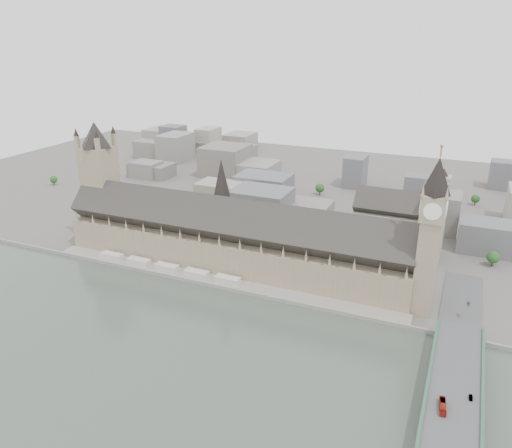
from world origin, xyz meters
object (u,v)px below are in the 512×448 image
at_px(elizabeth_tower, 431,227).
at_px(car_approach, 468,304).
at_px(palace_of_westminster, 231,239).
at_px(red_bus_north, 443,406).
at_px(westminster_bridge, 451,416).
at_px(car_silver, 471,397).
at_px(westminster_abbey, 400,224).
at_px(victoria_tower, 100,177).

bearing_deg(elizabeth_tower, car_approach, 5.60).
xyz_separation_m(palace_of_westminster, red_bus_north, (157.67, -110.33, -10.89)).
bearing_deg(westminster_bridge, car_silver, 52.16).
bearing_deg(westminster_bridge, red_bus_north, -144.19).
xyz_separation_m(palace_of_westminster, elizabeth_tower, (138.00, -11.70, 35.38)).
distance_m(westminster_abbey, car_silver, 183.52).
distance_m(victoria_tower, red_bus_north, 306.10).
xyz_separation_m(elizabeth_tower, red_bus_north, (19.67, -98.63, -46.27)).
distance_m(victoria_tower, car_approach, 290.98).
relative_size(victoria_tower, car_approach, 21.64).
height_order(elizabeth_tower, victoria_tower, elizabeth_tower).
relative_size(palace_of_westminster, westminster_bridge, 0.82).
bearing_deg(red_bus_north, westminster_bridge, 29.47).
bearing_deg(elizabeth_tower, westminster_bridge, -75.89).
distance_m(palace_of_westminster, car_approach, 165.85).
relative_size(palace_of_westminster, car_silver, 65.29).
distance_m(victoria_tower, car_silver, 312.33).
xyz_separation_m(westminster_bridge, red_bus_north, (-4.33, -3.13, 6.69)).
height_order(elizabeth_tower, car_silver, elizabeth_tower).
relative_size(westminster_abbey, red_bus_north, 6.06).
bearing_deg(elizabeth_tower, victoria_tower, 176.04).
relative_size(elizabeth_tower, westminster_abbey, 1.58).
xyz_separation_m(westminster_abbey, car_approach, (54.26, -84.34, -14.16)).
relative_size(palace_of_westminster, victoria_tower, 2.65).
distance_m(elizabeth_tower, red_bus_north, 110.70).
height_order(victoria_tower, car_approach, victoria_tower).
relative_size(elizabeth_tower, car_silver, 26.49).
bearing_deg(victoria_tower, car_silver, -19.76).
bearing_deg(car_silver, palace_of_westminster, 145.65).
relative_size(elizabeth_tower, westminster_bridge, 0.33).
distance_m(red_bus_north, car_silver, 16.59).
distance_m(palace_of_westminster, red_bus_north, 192.74).
bearing_deg(red_bus_north, victoria_tower, 151.02).
xyz_separation_m(palace_of_westminster, victoria_tower, (-122.00, 6.30, 32.50)).
distance_m(victoria_tower, westminster_bridge, 309.91).
bearing_deg(westminster_bridge, palace_of_westminster, 146.51).
relative_size(red_bus_north, car_silver, 2.76).
relative_size(victoria_tower, westminster_abbey, 1.47).
bearing_deg(car_approach, car_silver, -86.57).
xyz_separation_m(car_silver, car_approach, (-3.79, 89.19, 0.00)).
bearing_deg(westminster_bridge, victoria_tower, 158.22).
relative_size(red_bus_north, car_approach, 2.43).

